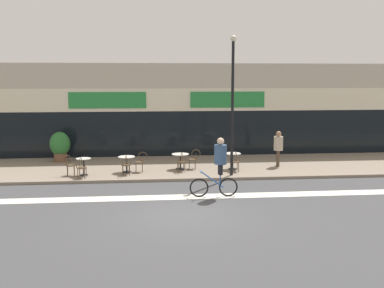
% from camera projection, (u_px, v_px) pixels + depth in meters
% --- Properties ---
extents(ground_plane, '(120.00, 120.00, 0.00)m').
position_uv_depth(ground_plane, '(183.00, 214.00, 14.26)').
color(ground_plane, '#424244').
extents(sidewalk_slab, '(40.00, 5.50, 0.12)m').
position_uv_depth(sidewalk_slab, '(171.00, 167.00, 21.39)').
color(sidewalk_slab, gray).
rests_on(sidewalk_slab, ground).
extents(storefront_facade, '(40.00, 4.06, 5.03)m').
position_uv_depth(storefront_facade, '(167.00, 109.00, 25.66)').
color(storefront_facade, '#B2A899').
rests_on(storefront_facade, ground).
extents(bike_lane_stripe, '(36.00, 0.70, 0.01)m').
position_uv_depth(bike_lane_stripe, '(178.00, 197.00, 16.29)').
color(bike_lane_stripe, silver).
rests_on(bike_lane_stripe, ground).
extents(bistro_table_0, '(0.63, 0.63, 0.74)m').
position_uv_depth(bistro_table_0, '(84.00, 163.00, 19.29)').
color(bistro_table_0, black).
rests_on(bistro_table_0, sidewalk_slab).
extents(bistro_table_1, '(0.75, 0.75, 0.71)m').
position_uv_depth(bistro_table_1, '(127.00, 161.00, 19.91)').
color(bistro_table_1, black).
rests_on(bistro_table_1, sidewalk_slab).
extents(bistro_table_2, '(0.79, 0.79, 0.71)m').
position_uv_depth(bistro_table_2, '(180.00, 158.00, 20.59)').
color(bistro_table_2, black).
rests_on(bistro_table_2, sidewalk_slab).
extents(bistro_table_3, '(0.74, 0.74, 0.74)m').
position_uv_depth(bistro_table_3, '(233.00, 158.00, 20.57)').
color(bistro_table_3, black).
rests_on(bistro_table_3, sidewalk_slab).
extents(cafe_chair_0_near, '(0.44, 0.59, 0.90)m').
position_uv_depth(cafe_chair_0_near, '(81.00, 166.00, 18.68)').
color(cafe_chair_0_near, '#4C3823').
rests_on(cafe_chair_0_near, sidewalk_slab).
extents(cafe_chair_0_side, '(0.60, 0.45, 0.90)m').
position_uv_depth(cafe_chair_0_side, '(69.00, 164.00, 19.23)').
color(cafe_chair_0_side, '#4C3823').
rests_on(cafe_chair_0_side, sidewalk_slab).
extents(cafe_chair_1_near, '(0.44, 0.59, 0.90)m').
position_uv_depth(cafe_chair_1_near, '(126.00, 163.00, 19.29)').
color(cafe_chair_1_near, '#4C3823').
rests_on(cafe_chair_1_near, sidewalk_slab).
extents(cafe_chair_1_side, '(0.58, 0.41, 0.90)m').
position_uv_depth(cafe_chair_1_side, '(141.00, 160.00, 19.97)').
color(cafe_chair_1_side, '#4C3823').
rests_on(cafe_chair_1_side, sidewalk_slab).
extents(cafe_chair_2_near, '(0.44, 0.59, 0.90)m').
position_uv_depth(cafe_chair_2_near, '(181.00, 160.00, 19.97)').
color(cafe_chair_2_near, '#4C3823').
rests_on(cafe_chair_2_near, sidewalk_slab).
extents(cafe_chair_2_side, '(0.59, 0.43, 0.90)m').
position_uv_depth(cafe_chair_2_side, '(194.00, 158.00, 20.64)').
color(cafe_chair_2_side, '#4C3823').
rests_on(cafe_chair_2_side, sidewalk_slab).
extents(cafe_chair_3_near, '(0.41, 0.58, 0.90)m').
position_uv_depth(cafe_chair_3_near, '(235.00, 160.00, 19.96)').
color(cafe_chair_3_near, '#4C3823').
rests_on(cafe_chair_3_near, sidewalk_slab).
extents(planter_pot, '(1.00, 1.00, 1.50)m').
position_uv_depth(planter_pot, '(60.00, 146.00, 22.35)').
color(planter_pot, brown).
rests_on(planter_pot, sidewalk_slab).
extents(lamp_post, '(0.26, 0.26, 5.91)m').
position_uv_depth(lamp_post, '(233.00, 97.00, 18.89)').
color(lamp_post, black).
rests_on(lamp_post, sidewalk_slab).
extents(cyclist_0, '(1.76, 0.48, 2.17)m').
position_uv_depth(cyclist_0, '(219.00, 162.00, 16.17)').
color(cyclist_0, black).
rests_on(cyclist_0, ground).
extents(pedestrian_near_end, '(0.52, 0.52, 1.67)m').
position_uv_depth(pedestrian_near_end, '(278.00, 145.00, 21.18)').
color(pedestrian_near_end, '#4C3D2D').
rests_on(pedestrian_near_end, sidewalk_slab).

